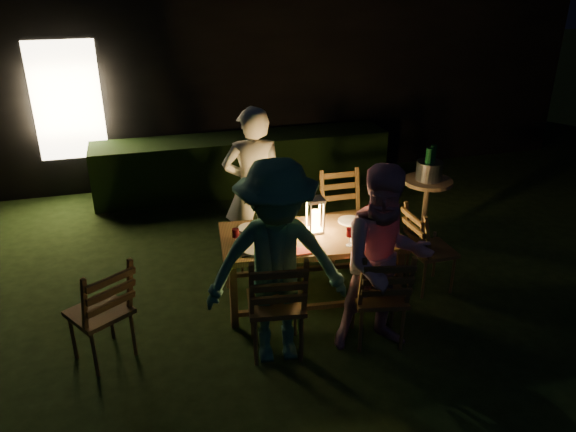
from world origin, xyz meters
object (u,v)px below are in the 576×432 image
object	(u,v)px
chair_far_right	(344,233)
chair_spare	(103,328)
bottle_bucket_a	(427,168)
person_opp_left	(277,265)
side_table	(427,187)
chair_end	(429,263)
ice_bucket	(429,171)
chair_near_left	(276,320)
lantern	(315,217)
chair_far_left	(256,242)
dining_table	(311,241)
chair_near_right	(378,312)
person_opp_right	(385,261)
bottle_table	(285,223)
bottle_bucket_b	(432,165)
person_house_side	(254,189)

from	to	relation	value
chair_far_right	chair_spare	distance (m)	2.80
chair_far_right	bottle_bucket_a	size ratio (longest dim) A/B	3.19
person_opp_left	side_table	bearing A→B (deg)	42.31
chair_end	ice_bucket	distance (m)	1.27
chair_near_left	lantern	bearing A→B (deg)	60.95
chair_far_left	ice_bucket	bearing A→B (deg)	-170.85
lantern	dining_table	bearing A→B (deg)	-140.82
chair_end	side_table	xyz separation A→B (m)	(0.49, 1.02, 0.39)
chair_near_right	side_table	world-z (taller)	chair_near_right
bottle_bucket_a	person_opp_right	bearing A→B (deg)	-127.17
chair_near_right	chair_far_right	bearing A→B (deg)	91.66
lantern	bottle_table	bearing A→B (deg)	-176.35
side_table	ice_bucket	world-z (taller)	ice_bucket
chair_end	person_opp_right	xyz separation A→B (m)	(-0.86, -0.73, 0.55)
chair_near_left	chair_spare	xyz separation A→B (m)	(-1.41, 0.30, -0.02)
bottle_bucket_a	chair_spare	bearing A→B (deg)	-160.57
chair_near_right	person_opp_right	bearing A→B (deg)	-82.41
dining_table	bottle_table	bearing A→B (deg)	180.00
chair_end	bottle_bucket_b	xyz separation A→B (m)	(0.54, 1.06, 0.64)
chair_spare	side_table	bearing A→B (deg)	-12.76
chair_far_left	person_opp_right	xyz separation A→B (m)	(0.73, -1.67, 0.56)
dining_table	chair_far_left	world-z (taller)	chair_far_left
person_opp_right	ice_bucket	size ratio (longest dim) A/B	5.55
bottle_bucket_a	dining_table	bearing A→B (deg)	-152.94
person_opp_left	side_table	world-z (taller)	person_opp_left
chair_near_left	person_opp_right	xyz separation A→B (m)	(0.89, -0.14, 0.52)
chair_end	bottle_bucket_b	size ratio (longest dim) A/B	2.96
chair_end	person_house_side	xyz separation A→B (m)	(-1.59, 0.99, 0.60)
bottle_table	bottle_bucket_b	size ratio (longest dim) A/B	0.88
chair_near_left	chair_end	bearing A→B (deg)	26.90
person_opp_right	chair_far_right	bearing A→B (deg)	86.47
ice_bucket	bottle_bucket_a	xyz separation A→B (m)	(-0.05, -0.04, 0.05)
person_house_side	bottle_bucket_a	bearing A→B (deg)	-174.56
dining_table	chair_near_right	bearing A→B (deg)	-59.82
bottle_bucket_a	lantern	bearing A→B (deg)	-153.42
side_table	ice_bucket	size ratio (longest dim) A/B	2.56
person_house_side	bottle_bucket_a	xyz separation A→B (m)	(2.03, -0.01, 0.04)
chair_far_right	person_opp_right	distance (m)	1.68
chair_end	lantern	size ratio (longest dim) A/B	2.70
chair_spare	bottle_bucket_a	size ratio (longest dim) A/B	3.09
person_opp_right	bottle_bucket_a	bearing A→B (deg)	58.65
dining_table	chair_far_right	bearing A→B (deg)	54.59
chair_end	chair_far_left	bearing A→B (deg)	-122.00
chair_near_right	bottle_table	world-z (taller)	same
person_opp_left	bottle_bucket_a	size ratio (longest dim) A/B	5.53
side_table	bottle_table	bearing A→B (deg)	-156.23
bottle_bucket_b	chair_far_right	bearing A→B (deg)	-169.21
ice_bucket	chair_far_right	bearing A→B (deg)	-170.77
chair_near_right	ice_bucket	world-z (taller)	chair_near_right
lantern	side_table	world-z (taller)	lantern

